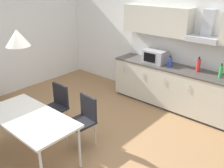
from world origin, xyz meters
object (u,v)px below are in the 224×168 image
(bottle_red, at_px, (198,65))
(dining_table, at_px, (29,119))
(chair_far_right, at_px, (84,116))
(chair_far_left, at_px, (57,103))
(pendant_lamp, at_px, (17,38))
(bottle_green, at_px, (221,72))
(microwave, at_px, (155,56))
(bottle_blue, at_px, (170,62))

(bottle_red, height_order, dining_table, bottle_red)
(chair_far_right, bearing_deg, bottle_red, 68.35)
(chair_far_left, height_order, pendant_lamp, pendant_lamp)
(chair_far_right, xyz_separation_m, chair_far_left, (-0.72, 0.00, 0.00))
(dining_table, bearing_deg, bottle_red, 67.43)
(bottle_green, bearing_deg, chair_far_left, -132.94)
(microwave, bearing_deg, dining_table, -95.85)
(microwave, bearing_deg, pendant_lamp, -95.85)
(microwave, height_order, bottle_red, bottle_red)
(chair_far_left, bearing_deg, pendant_lamp, -65.03)
(pendant_lamp, bearing_deg, bottle_blue, 76.84)
(bottle_red, bearing_deg, dining_table, -112.57)
(chair_far_right, distance_m, pendant_lamp, 1.61)
(bottle_red, distance_m, chair_far_left, 2.83)
(bottle_red, distance_m, pendant_lamp, 3.40)
(bottle_blue, xyz_separation_m, pendant_lamp, (-0.69, -2.94, 0.90))
(microwave, xyz_separation_m, pendant_lamp, (-0.30, -2.97, 0.85))
(chair_far_left, bearing_deg, bottle_blue, 64.41)
(bottle_green, relative_size, dining_table, 0.17)
(bottle_green, height_order, chair_far_left, bottle_green)
(dining_table, bearing_deg, pendant_lamp, 90.00)
(bottle_green, bearing_deg, bottle_blue, -177.52)
(bottle_blue, height_order, bottle_green, bottle_green)
(bottle_red, xyz_separation_m, bottle_green, (0.45, -0.05, -0.01))
(bottle_red, distance_m, dining_table, 3.30)
(microwave, height_order, chair_far_right, microwave)
(bottle_red, distance_m, bottle_green, 0.46)
(bottle_green, height_order, dining_table, bottle_green)
(chair_far_right, bearing_deg, microwave, 91.44)
(bottle_blue, bearing_deg, dining_table, -103.16)
(bottle_red, height_order, chair_far_right, bottle_red)
(microwave, distance_m, pendant_lamp, 3.11)
(dining_table, bearing_deg, chair_far_left, 114.97)
(chair_far_left, xyz_separation_m, pendant_lamp, (0.36, -0.76, 1.37))
(chair_far_left, bearing_deg, bottle_green, 47.06)
(microwave, relative_size, pendant_lamp, 1.50)
(bottle_red, bearing_deg, bottle_blue, -171.10)
(microwave, xyz_separation_m, dining_table, (-0.30, -2.97, -0.37))
(bottle_blue, xyz_separation_m, chair_far_right, (-0.33, -2.18, -0.48))
(bottle_green, distance_m, chair_far_right, 2.65)
(chair_far_left, relative_size, pendant_lamp, 2.72)
(bottle_red, bearing_deg, bottle_green, -5.72)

